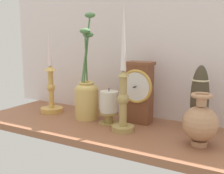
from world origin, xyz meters
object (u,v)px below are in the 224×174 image
(candlestick_tall_left, at_px, (123,94))
(pillar_candle_front, at_px, (109,106))
(mantel_clock, at_px, (139,91))
(tall_ceramic_vase, at_px, (200,99))
(brass_vase_jar, at_px, (87,95))
(brass_vase_bulbous, at_px, (200,123))
(candlestick_tall_center, at_px, (51,89))

(candlestick_tall_left, xyz_separation_m, pillar_candle_front, (-0.09, 0.05, -0.06))
(candlestick_tall_left, relative_size, pillar_candle_front, 3.20)
(mantel_clock, relative_size, tall_ceramic_vase, 1.00)
(candlestick_tall_left, xyz_separation_m, brass_vase_jar, (-0.19, 0.06, -0.04))
(candlestick_tall_left, xyz_separation_m, brass_vase_bulbous, (0.25, -0.01, -0.06))
(brass_vase_bulbous, relative_size, pillar_candle_front, 1.19)
(mantel_clock, height_order, brass_vase_jar, brass_vase_jar)
(candlestick_tall_center, bearing_deg, mantel_clock, 6.53)
(brass_vase_bulbous, height_order, tall_ceramic_vase, tall_ceramic_vase)
(brass_vase_jar, height_order, tall_ceramic_vase, brass_vase_jar)
(candlestick_tall_left, distance_m, brass_vase_jar, 0.20)
(brass_vase_jar, height_order, pillar_candle_front, brass_vase_jar)
(mantel_clock, bearing_deg, candlestick_tall_center, -173.47)
(brass_vase_bulbous, bearing_deg, pillar_candle_front, 170.31)
(brass_vase_jar, bearing_deg, tall_ceramic_vase, 7.33)
(brass_vase_jar, xyz_separation_m, tall_ceramic_vase, (0.41, 0.05, 0.02))
(candlestick_tall_center, distance_m, pillar_candle_front, 0.29)
(mantel_clock, height_order, candlestick_tall_center, candlestick_tall_center)
(brass_vase_bulbous, bearing_deg, mantel_clock, 154.61)
(mantel_clock, height_order, pillar_candle_front, mantel_clock)
(candlestick_tall_left, height_order, brass_vase_bulbous, candlestick_tall_left)
(pillar_candle_front, relative_size, tall_ceramic_vase, 0.58)
(candlestick_tall_left, height_order, brass_vase_jar, candlestick_tall_left)
(candlestick_tall_left, distance_m, candlestick_tall_center, 0.38)
(brass_vase_bulbous, distance_m, pillar_candle_front, 0.34)
(pillar_candle_front, bearing_deg, candlestick_tall_center, 176.72)
(mantel_clock, xyz_separation_m, brass_vase_bulbous, (0.25, -0.12, -0.05))
(candlestick_tall_center, distance_m, brass_vase_jar, 0.18)
(brass_vase_jar, bearing_deg, brass_vase_bulbous, -8.75)
(brass_vase_bulbous, bearing_deg, candlestick_tall_left, 178.58)
(candlestick_tall_left, relative_size, brass_vase_bulbous, 2.69)
(brass_vase_bulbous, height_order, brass_vase_jar, brass_vase_jar)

